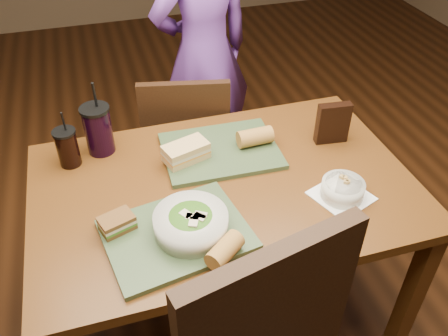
% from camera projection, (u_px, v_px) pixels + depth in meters
% --- Properties ---
extents(ground, '(6.00, 6.00, 0.00)m').
position_uv_depth(ground, '(224.00, 312.00, 2.10)').
color(ground, '#381C0B').
rests_on(ground, ground).
extents(dining_table, '(1.30, 0.85, 0.75)m').
position_uv_depth(dining_table, '(224.00, 203.00, 1.69)').
color(dining_table, '#532E10').
rests_on(dining_table, ground).
extents(chair_far, '(0.45, 0.46, 0.88)m').
position_uv_depth(chair_far, '(183.00, 148.00, 2.23)').
color(chair_far, black).
rests_on(chair_far, ground).
extents(diner, '(0.63, 0.50, 1.52)m').
position_uv_depth(diner, '(204.00, 54.00, 2.39)').
color(diner, '#6E399D').
rests_on(diner, ground).
extents(tray_near, '(0.47, 0.39, 0.02)m').
position_uv_depth(tray_near, '(177.00, 234.00, 1.43)').
color(tray_near, '#34472A').
rests_on(tray_near, dining_table).
extents(tray_far, '(0.43, 0.33, 0.02)m').
position_uv_depth(tray_far, '(221.00, 151.00, 1.76)').
color(tray_far, '#34472A').
rests_on(tray_far, dining_table).
extents(salad_bowl, '(0.22, 0.22, 0.07)m').
position_uv_depth(salad_bowl, '(191.00, 222.00, 1.41)').
color(salad_bowl, silver).
rests_on(salad_bowl, tray_near).
extents(soup_bowl, '(0.22, 0.22, 0.07)m').
position_uv_depth(soup_bowl, '(343.00, 189.00, 1.56)').
color(soup_bowl, white).
rests_on(soup_bowl, dining_table).
extents(sandwich_near, '(0.12, 0.10, 0.05)m').
position_uv_depth(sandwich_near, '(117.00, 223.00, 1.42)').
color(sandwich_near, '#593819').
rests_on(sandwich_near, tray_near).
extents(sandwich_far, '(0.18, 0.13, 0.06)m').
position_uv_depth(sandwich_far, '(186.00, 152.00, 1.69)').
color(sandwich_far, tan).
rests_on(sandwich_far, tray_far).
extents(baguette_near, '(0.13, 0.12, 0.06)m').
position_uv_depth(baguette_near, '(225.00, 250.00, 1.33)').
color(baguette_near, '#AD7533').
rests_on(baguette_near, tray_near).
extents(baguette_far, '(0.13, 0.07, 0.06)m').
position_uv_depth(baguette_far, '(255.00, 137.00, 1.76)').
color(baguette_far, '#AD7533').
rests_on(baguette_far, tray_far).
extents(cup_cola, '(0.08, 0.08, 0.22)m').
position_uv_depth(cup_cola, '(67.00, 147.00, 1.67)').
color(cup_cola, black).
rests_on(cup_cola, dining_table).
extents(cup_berry, '(0.11, 0.11, 0.29)m').
position_uv_depth(cup_berry, '(98.00, 129.00, 1.72)').
color(cup_berry, black).
rests_on(cup_berry, dining_table).
extents(chip_bag, '(0.13, 0.05, 0.16)m').
position_uv_depth(chip_bag, '(333.00, 123.00, 1.78)').
color(chip_bag, black).
rests_on(chip_bag, dining_table).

